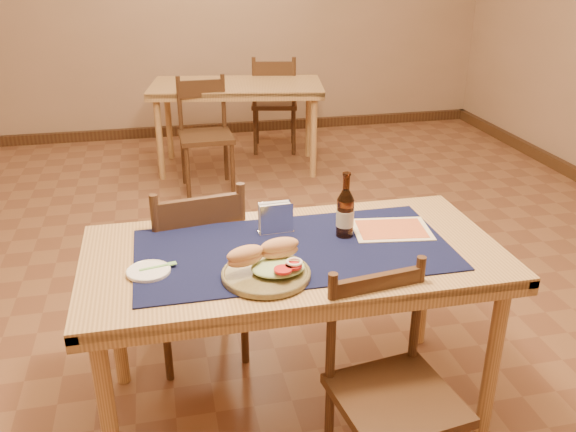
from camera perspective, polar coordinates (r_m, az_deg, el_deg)
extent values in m
cube|color=brown|center=(3.40, -2.57, -8.61)|extent=(6.00, 7.00, 0.02)
cylinder|color=tan|center=(2.26, -16.48, -17.51)|extent=(0.06, 0.06, 0.71)
cylinder|color=tan|center=(2.55, 18.63, -12.61)|extent=(0.06, 0.06, 0.71)
cylinder|color=tan|center=(2.78, -15.86, -8.86)|extent=(0.06, 0.06, 0.71)
cylinder|color=tan|center=(3.01, 12.63, -5.77)|extent=(0.06, 0.06, 0.71)
cube|color=tan|center=(2.35, 0.53, -3.64)|extent=(1.60, 0.80, 0.04)
cube|color=#0F1137|center=(2.34, 0.53, -3.14)|extent=(1.20, 0.60, 0.01)
cube|color=#412A17|center=(6.56, -7.94, 8.04)|extent=(6.00, 0.06, 0.10)
cylinder|color=tan|center=(5.21, -11.93, 7.08)|extent=(0.05, 0.05, 0.71)
cylinder|color=tan|center=(5.16, 2.42, 7.41)|extent=(0.05, 0.05, 0.71)
cylinder|color=tan|center=(5.75, -11.11, 8.71)|extent=(0.05, 0.05, 0.71)
cylinder|color=tan|center=(5.70, 1.94, 9.02)|extent=(0.05, 0.05, 0.71)
cube|color=tan|center=(5.33, -4.84, 12.04)|extent=(1.55, 0.96, 0.04)
cylinder|color=#412A17|center=(3.17, -5.98, -6.38)|extent=(0.04, 0.04, 0.45)
cylinder|color=#412A17|center=(3.12, -12.46, -7.43)|extent=(0.04, 0.04, 0.45)
cylinder|color=#412A17|center=(2.87, -4.11, -9.81)|extent=(0.04, 0.04, 0.45)
cylinder|color=#412A17|center=(2.81, -11.30, -11.07)|extent=(0.04, 0.04, 0.45)
cube|color=#412A17|center=(2.87, -8.74, -4.79)|extent=(0.48, 0.48, 0.04)
cube|color=#412A17|center=(2.55, -8.31, 0.20)|extent=(0.36, 0.08, 0.14)
cylinder|color=#412A17|center=(2.64, -4.33, -1.65)|extent=(0.04, 0.04, 0.46)
cylinder|color=#412A17|center=(2.57, -12.07, -2.82)|extent=(0.04, 0.04, 0.46)
cylinder|color=#412A17|center=(2.36, 3.86, -19.06)|extent=(0.03, 0.03, 0.42)
cylinder|color=#412A17|center=(2.49, 11.21, -16.92)|extent=(0.03, 0.03, 0.42)
cube|color=#412A17|center=(2.18, 10.07, -16.56)|extent=(0.44, 0.44, 0.04)
cube|color=#412A17|center=(2.11, 8.32, -7.01)|extent=(0.33, 0.07, 0.13)
cylinder|color=#412A17|center=(2.11, 4.07, -10.47)|extent=(0.03, 0.03, 0.43)
cylinder|color=#412A17|center=(2.25, 11.94, -8.60)|extent=(0.03, 0.03, 0.43)
cylinder|color=#412A17|center=(4.78, -9.38, 4.07)|extent=(0.04, 0.04, 0.44)
cylinder|color=#412A17|center=(4.82, -5.21, 4.45)|extent=(0.04, 0.04, 0.44)
cylinder|color=#412A17|center=(5.12, -9.75, 5.36)|extent=(0.04, 0.04, 0.44)
cylinder|color=#412A17|center=(5.15, -5.83, 5.71)|extent=(0.04, 0.04, 0.44)
cube|color=#412A17|center=(4.90, -7.68, 7.35)|extent=(0.42, 0.42, 0.04)
cube|color=#412A17|center=(4.99, -8.16, 11.70)|extent=(0.35, 0.04, 0.14)
cylinder|color=#412A17|center=(5.01, -10.11, 10.22)|extent=(0.04, 0.04, 0.45)
cylinder|color=#412A17|center=(5.04, -6.06, 10.55)|extent=(0.04, 0.04, 0.45)
cylinder|color=#412A17|center=(6.13, 0.47, 8.85)|extent=(0.04, 0.04, 0.45)
cylinder|color=#412A17|center=(6.13, -2.95, 8.83)|extent=(0.04, 0.04, 0.45)
cylinder|color=#412A17|center=(5.78, 0.53, 7.92)|extent=(0.04, 0.04, 0.45)
cylinder|color=#412A17|center=(5.79, -3.08, 7.90)|extent=(0.04, 0.04, 0.45)
cube|color=#412A17|center=(5.90, -1.28, 10.51)|extent=(0.50, 0.50, 0.04)
cube|color=#412A17|center=(5.64, -1.33, 13.54)|extent=(0.36, 0.10, 0.14)
cylinder|color=#412A17|center=(5.66, 0.55, 12.34)|extent=(0.04, 0.04, 0.46)
cylinder|color=#412A17|center=(5.67, -3.19, 12.32)|extent=(0.04, 0.04, 0.46)
cylinder|color=olive|center=(2.15, -2.07, -5.48)|extent=(0.31, 0.31, 0.02)
torus|color=olive|center=(2.14, -2.07, -5.32)|extent=(0.32, 0.32, 0.01)
ellipsoid|color=#A2BF83|center=(2.13, -0.95, -4.84)|extent=(0.19, 0.15, 0.03)
ellipsoid|color=#E3A36B|center=(2.12, -4.03, -3.80)|extent=(0.15, 0.10, 0.08)
ellipsoid|color=#E3A36B|center=(2.16, -0.79, -3.05)|extent=(0.15, 0.08, 0.08)
cylinder|color=red|center=(2.08, -0.47, -5.06)|extent=(0.06, 0.06, 0.01)
cylinder|color=red|center=(2.10, 0.53, -4.68)|extent=(0.06, 0.06, 0.01)
torus|color=white|center=(2.10, 0.59, -4.31)|extent=(0.06, 0.06, 0.01)
cylinder|color=white|center=(2.23, -12.91, -5.05)|extent=(0.16, 0.16, 0.01)
torus|color=white|center=(2.23, -12.92, -4.95)|extent=(0.16, 0.16, 0.01)
cube|color=#7BCB6F|center=(2.23, -12.45, -4.71)|extent=(0.10, 0.03, 0.00)
cube|color=#7BCB6F|center=(2.25, -10.79, -4.40)|extent=(0.04, 0.03, 0.00)
cylinder|color=#45200C|center=(2.42, 5.35, -0.17)|extent=(0.07, 0.07, 0.15)
cone|color=#45200C|center=(2.38, 5.44, 1.99)|extent=(0.07, 0.07, 0.04)
cylinder|color=#45200C|center=(2.37, 5.49, 3.15)|extent=(0.03, 0.03, 0.06)
cylinder|color=#45200C|center=(2.35, 5.52, 3.95)|extent=(0.03, 0.03, 0.01)
cylinder|color=beige|center=(2.42, 5.35, -0.17)|extent=(0.07, 0.07, 0.07)
cube|color=silver|center=(2.47, -1.16, -1.44)|extent=(0.15, 0.06, 0.00)
cube|color=silver|center=(2.43, -1.04, -0.31)|extent=(0.13, 0.01, 0.12)
cube|color=silver|center=(2.47, -1.29, 0.10)|extent=(0.13, 0.01, 0.12)
cube|color=silver|center=(2.45, -1.17, -0.21)|extent=(0.13, 0.04, 0.11)
cube|color=#4388D6|center=(2.43, -1.07, -0.14)|extent=(0.09, 0.01, 0.04)
cube|color=#F8E9BB|center=(2.53, 9.64, -1.25)|extent=(0.34, 0.27, 0.00)
cube|color=#D16436|center=(2.52, 9.64, -1.19)|extent=(0.29, 0.22, 0.00)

